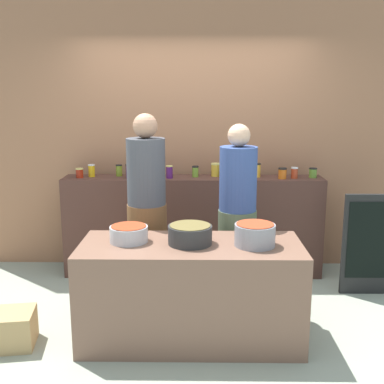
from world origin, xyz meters
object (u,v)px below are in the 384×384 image
Objects in this scene: preserve_jar_2 at (119,170)px; bread_crate at (2,330)px; preserve_jar_4 at (140,170)px; preserve_jar_8 at (215,170)px; preserve_jar_1 at (92,171)px; cook_in_cap at (237,227)px; preserve_jar_3 at (130,171)px; preserve_jar_12 at (282,173)px; preserve_jar_11 at (257,170)px; preserve_jar_9 at (227,173)px; preserve_jar_13 at (294,173)px; preserve_jar_10 at (239,170)px; cooking_pot_center at (190,234)px; preserve_jar_7 at (195,171)px; chalkboard_sign at (369,244)px; preserve_jar_6 at (169,172)px; cooking_pot_left at (129,234)px; preserve_jar_14 at (313,173)px; preserve_jar_0 at (80,173)px; cook_with_tongs at (147,221)px; cooking_pot_right at (255,235)px; preserve_jar_5 at (153,172)px.

preserve_jar_2 is 0.25× the size of bread_crate.
preserve_jar_4 is 0.97× the size of preserve_jar_8.
cook_in_cap is (1.46, -0.84, -0.36)m from preserve_jar_1.
preserve_jar_12 is at bearing -0.38° from preserve_jar_3.
cook_in_cap reaches higher than preserve_jar_11.
preserve_jar_9 is 0.90× the size of preserve_jar_13.
cook_in_cap reaches higher than preserve_jar_10.
cook_in_cap is at bearing 54.72° from cooking_pot_center.
preserve_jar_12 is at bearing 55.56° from cook_in_cap.
preserve_jar_3 is at bearing -172.87° from preserve_jar_7.
preserve_jar_9 is 0.11× the size of chalkboard_sign.
preserve_jar_3 reaches higher than preserve_jar_6.
cooking_pot_left is 0.62× the size of bread_crate.
bread_crate is (-2.69, -1.54, -0.96)m from preserve_jar_14.
preserve_jar_4 is 1.20× the size of preserve_jar_12.
chalkboard_sign is at bearing 20.99° from cooking_pot_left.
preserve_jar_0 is at bearing -179.30° from preserve_jar_9.
preserve_jar_13 is at bearing -7.54° from preserve_jar_8.
cook_with_tongs reaches higher than preserve_jar_11.
preserve_jar_9 is at bearing -36.14° from preserve_jar_8.
preserve_jar_10 is 1.48m from cooking_pot_right.
preserve_jar_6 is 0.45× the size of cooking_pot_left.
preserve_jar_4 is 0.89m from cook_with_tongs.
cook_with_tongs is (0.66, -0.81, -0.32)m from preserve_jar_1.
preserve_jar_5 reaches higher than chalkboard_sign.
preserve_jar_3 is 0.08× the size of cook_with_tongs.
preserve_jar_13 is 0.24× the size of bread_crate.
preserve_jar_0 is 0.76× the size of preserve_jar_6.
preserve_jar_2 is at bearing 170.19° from preserve_jar_4.
cook_in_cap is at bearing -37.01° from preserve_jar_2.
preserve_jar_8 is (1.01, -0.00, 0.01)m from preserve_jar_2.
preserve_jar_0 is at bearing 135.92° from cook_with_tongs.
preserve_jar_0 is 0.41m from preserve_jar_2.
preserve_jar_0 is 0.29× the size of cooking_pot_center.
preserve_jar_5 reaches higher than cooking_pot_left.
preserve_jar_7 reaches higher than preserve_jar_12.
preserve_jar_6 reaches higher than cooking_pot_left.
preserve_jar_14 is 1.64m from cooking_pot_right.
cooking_pot_right is 0.19× the size of cook_in_cap.
preserve_jar_6 is 0.28m from preserve_jar_7.
preserve_jar_14 is at bearing 2.14° from preserve_jar_6.
cooking_pot_left is at bearing -86.99° from preserve_jar_4.
cooking_pot_right is (0.72, -1.38, -0.25)m from preserve_jar_6.
cooking_pot_center is 0.19× the size of cook_with_tongs.
preserve_jar_7 reaches higher than preserve_jar_14.
cook_with_tongs is at bearing -172.67° from chalkboard_sign.
preserve_jar_7 reaches higher than cooking_pot_left.
cook_with_tongs is at bearing -142.59° from preserve_jar_11.
preserve_jar_2 is (0.39, 0.11, 0.01)m from preserve_jar_0.
preserve_jar_6 is (0.31, -0.08, -0.00)m from preserve_jar_4.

